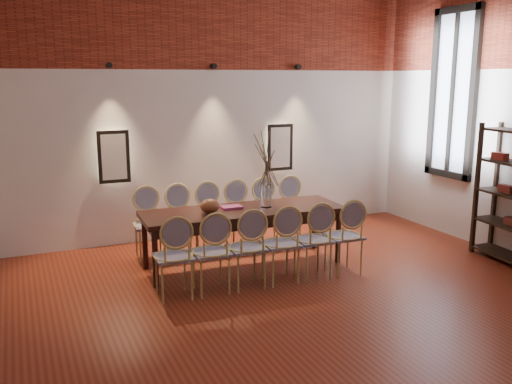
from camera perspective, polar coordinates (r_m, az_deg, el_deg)
name	(u,v)px	position (r m, az deg, el deg)	size (l,w,h in m)	color
floor	(316,327)	(5.50, 6.37, -13.96)	(7.00, 7.00, 0.02)	maroon
wall_back	(199,104)	(8.21, -6.07, 9.18)	(7.00, 0.10, 4.00)	silver
brick_band_back	(198,16)	(8.18, -6.11, 17.94)	(7.00, 0.02, 1.50)	maroon
niche_left	(113,157)	(7.87, -14.77, 3.62)	(0.36, 0.06, 0.66)	#FFEAC6
niche_right	(279,147)	(8.67, 2.46, 4.73)	(0.36, 0.06, 0.66)	#FFEAC6
spot_fixture_left	(109,65)	(7.77, -15.23, 12.75)	(0.08, 0.08, 0.10)	black
spot_fixture_mid	(214,66)	(8.14, -4.49, 13.06)	(0.08, 0.08, 0.10)	black
spot_fixture_right	(298,67)	(8.72, 4.44, 12.98)	(0.08, 0.08, 0.10)	black
window_glass	(454,94)	(8.67, 20.09, 9.67)	(0.02, 0.78, 2.38)	silver
window_frame	(453,94)	(8.65, 20.00, 9.67)	(0.08, 0.90, 2.50)	black
window_mullion	(453,94)	(8.65, 20.00, 9.67)	(0.06, 0.06, 2.40)	black
dining_table	(243,238)	(6.97, -1.35, -4.81)	(2.56, 0.82, 0.75)	black
chair_near_a	(173,256)	(6.03, -8.70, -6.72)	(0.44, 0.44, 0.94)	tan
chair_near_b	(211,252)	(6.13, -4.78, -6.31)	(0.44, 0.44, 0.94)	tan
chair_near_c	(246,248)	(6.26, -1.01, -5.88)	(0.44, 0.44, 0.94)	tan
chair_near_d	(280,244)	(6.41, 2.59, -5.45)	(0.44, 0.44, 0.94)	tan
chair_near_e	(313,240)	(6.59, 6.00, -5.02)	(0.44, 0.44, 0.94)	tan
chair_near_f	(344,236)	(6.79, 9.22, -4.60)	(0.44, 0.44, 0.94)	tan
chair_far_a	(150,225)	(7.33, -11.11, -3.44)	(0.44, 0.44, 0.94)	tan
chair_far_b	(181,222)	(7.41, -7.86, -3.15)	(0.44, 0.44, 0.94)	tan
chair_far_c	(212,219)	(7.52, -4.70, -2.86)	(0.44, 0.44, 0.94)	tan
chair_far_d	(241,216)	(7.65, -1.63, -2.57)	(0.44, 0.44, 0.94)	tan
chair_far_e	(269,214)	(7.80, 1.33, -2.29)	(0.44, 0.44, 0.94)	tan
chair_far_f	(295,211)	(7.97, 4.17, -2.01)	(0.44, 0.44, 0.94)	tan
vase	(266,196)	(6.95, 1.08, -0.39)	(0.14, 0.14, 0.30)	silver
dried_branches	(266,161)	(6.87, 1.09, 3.28)	(0.50, 0.50, 0.70)	#4C3D2C
bowl	(210,206)	(6.67, -4.88, -1.49)	(0.24, 0.24, 0.18)	brown
book	(231,207)	(6.92, -2.60, -1.61)	(0.26, 0.18, 0.03)	#9B306E
shelving_rack	(512,195)	(7.75, 25.36, -0.27)	(0.38, 1.00, 1.80)	black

